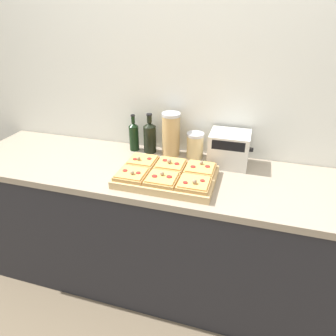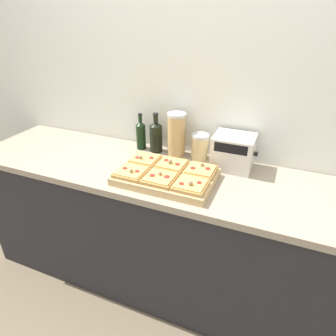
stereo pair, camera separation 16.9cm
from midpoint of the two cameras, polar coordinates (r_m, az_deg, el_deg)
ground_plane at (r=2.19m, az=-0.80°, el=-26.32°), size 12.00×12.00×0.00m
wall_back at (r=1.98m, az=6.97°, el=12.46°), size 6.00×0.06×2.50m
kitchen_counter at (r=2.05m, az=2.76°, el=-11.97°), size 2.63×0.67×0.92m
cutting_board at (r=1.69m, az=2.48°, el=-1.76°), size 0.54×0.36×0.04m
pizza_slice_back_left at (r=1.80m, az=-1.79°, el=1.54°), size 0.17×0.16×0.05m
pizza_slice_back_center at (r=1.74m, az=3.47°, el=0.54°), size 0.17×0.16×0.06m
pizza_slice_back_right at (r=1.70m, az=9.05°, el=-0.53°), size 0.17×0.16×0.05m
pizza_slice_front_left at (r=1.66m, az=-4.18°, el=-0.89°), size 0.17×0.16×0.05m
pizza_slice_front_center at (r=1.60m, az=1.43°, el=-2.06°), size 0.17×0.16×0.05m
pizza_slice_front_right at (r=1.55m, az=7.45°, el=-3.31°), size 0.17×0.16×0.05m
olive_oil_bottle at (r=2.05m, az=-2.82°, el=6.36°), size 0.06×0.06×0.25m
wine_bottle at (r=2.00m, az=0.14°, el=6.07°), size 0.08×0.08×0.27m
grain_jar_tall at (r=1.94m, az=4.14°, el=6.33°), size 0.12×0.12×0.28m
grain_jar_short at (r=1.92m, az=8.61°, el=3.98°), size 0.11×0.11×0.17m
toaster_oven at (r=1.85m, az=14.90°, el=2.95°), size 0.26×0.20×0.21m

